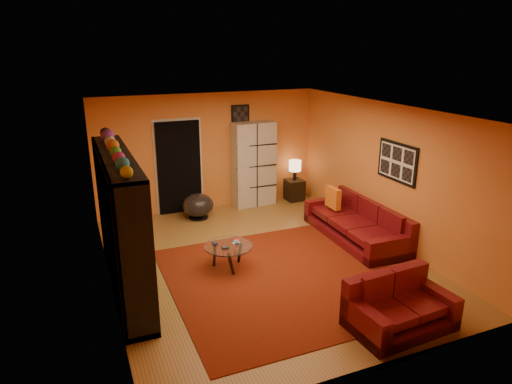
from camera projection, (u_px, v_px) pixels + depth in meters
name	position (u px, v px, depth m)	size (l,w,h in m)	color
floor	(262.00, 261.00, 7.92)	(6.00, 6.00, 0.00)	brown
ceiling	(262.00, 111.00, 7.12)	(6.00, 6.00, 0.00)	white
wall_back	(209.00, 152.00, 10.16)	(6.00, 6.00, 0.00)	orange
wall_front	(373.00, 268.00, 4.89)	(6.00, 6.00, 0.00)	orange
wall_left	(104.00, 210.00, 6.61)	(6.00, 6.00, 0.00)	orange
wall_right	(386.00, 174.00, 8.43)	(6.00, 6.00, 0.00)	orange
rug	(285.00, 278.00, 7.34)	(3.60, 3.60, 0.01)	#561609
doorway	(179.00, 168.00, 9.95)	(0.95, 0.10, 2.04)	black
wall_art_right	(397.00, 162.00, 8.07)	(0.03, 1.00, 0.70)	black
wall_art_back	(240.00, 116.00, 10.18)	(0.42, 0.03, 0.52)	black
entertainment_unit	(121.00, 224.00, 6.77)	(0.45, 3.00, 2.10)	black
tv	(126.00, 228.00, 6.77)	(0.12, 0.92, 0.53)	black
sofa	(359.00, 224.00, 8.80)	(1.05, 2.43, 0.85)	#540B11
loveseat	(397.00, 306.00, 6.04)	(1.41, 0.90, 0.85)	#540B11
throw_pillow	(333.00, 198.00, 9.22)	(0.12, 0.42, 0.42)	orange
coffee_table	(228.00, 248.00, 7.56)	(0.81, 0.81, 0.40)	silver
storage_cabinet	(254.00, 164.00, 10.44)	(0.97, 0.43, 1.93)	beige
bowl_chair	(198.00, 205.00, 9.78)	(0.66, 0.66, 0.54)	black
side_table	(294.00, 190.00, 10.96)	(0.40, 0.40, 0.50)	black
table_lamp	(295.00, 166.00, 10.78)	(0.29, 0.29, 0.48)	black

